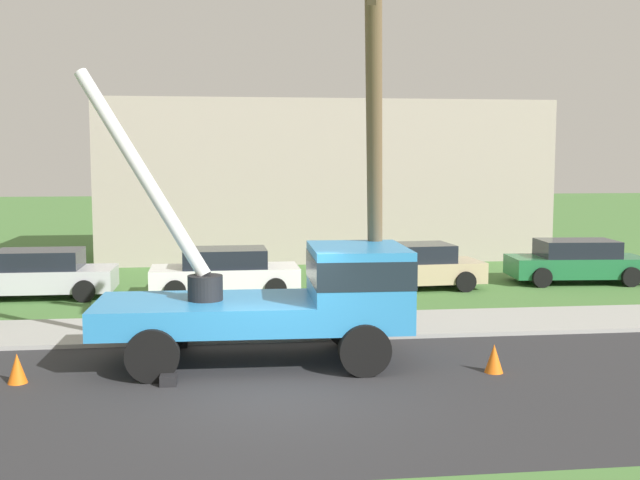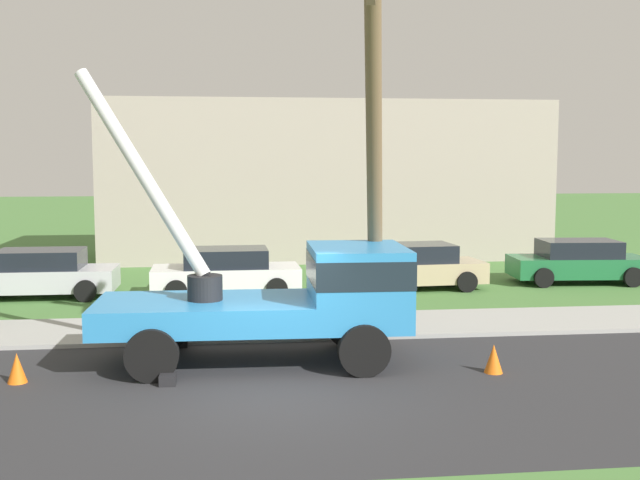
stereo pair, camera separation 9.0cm
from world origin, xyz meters
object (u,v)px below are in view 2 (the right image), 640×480
object	(u,v)px
traffic_cone_behind	(17,368)
parked_sedan_tan	(413,266)
leaning_utility_pole	(374,153)
parked_sedan_green	(578,262)
traffic_cone_ahead	(494,359)
parked_sedan_white	(226,272)
utility_truck	(294,293)
parked_sedan_silver	(40,274)

from	to	relation	value
traffic_cone_behind	parked_sedan_tan	world-z (taller)	parked_sedan_tan
traffic_cone_behind	leaning_utility_pole	bearing A→B (deg)	8.48
leaning_utility_pole	parked_sedan_green	distance (m)	12.71
traffic_cone_ahead	parked_sedan_green	bearing A→B (deg)	57.56
traffic_cone_ahead	parked_sedan_white	xyz separation A→B (m)	(-5.13, 9.17, 0.43)
utility_truck	parked_sedan_green	world-z (taller)	utility_truck
utility_truck	traffic_cone_behind	bearing A→B (deg)	-169.89
leaning_utility_pole	parked_sedan_white	bearing A→B (deg)	111.33
utility_truck	parked_sedan_silver	bearing A→B (deg)	130.07
parked_sedan_white	parked_sedan_green	world-z (taller)	same
parked_sedan_silver	parked_sedan_white	xyz separation A→B (m)	(5.47, -0.31, 0.00)
utility_truck	parked_sedan_green	distance (m)	13.50
parked_sedan_silver	parked_sedan_green	distance (m)	17.06
traffic_cone_behind	parked_sedan_silver	world-z (taller)	parked_sedan_silver
utility_truck	traffic_cone_behind	world-z (taller)	utility_truck
utility_truck	parked_sedan_green	bearing A→B (deg)	40.86
leaning_utility_pole	parked_sedan_tan	size ratio (longest dim) A/B	1.84
utility_truck	parked_sedan_white	world-z (taller)	utility_truck
leaning_utility_pole	parked_sedan_silver	world-z (taller)	leaning_utility_pole
traffic_cone_ahead	parked_sedan_tan	size ratio (longest dim) A/B	0.12
traffic_cone_ahead	traffic_cone_behind	size ratio (longest dim) A/B	1.00
leaning_utility_pole	parked_sedan_silver	distance (m)	12.23
utility_truck	traffic_cone_ahead	distance (m)	4.13
leaning_utility_pole	parked_sedan_white	size ratio (longest dim) A/B	1.87
parked_sedan_green	utility_truck	bearing A→B (deg)	-139.14
utility_truck	parked_sedan_tan	size ratio (longest dim) A/B	1.50
traffic_cone_ahead	traffic_cone_behind	bearing A→B (deg)	177.46
leaning_utility_pole	parked_sedan_silver	size ratio (longest dim) A/B	1.88
parked_sedan_white	traffic_cone_behind	bearing A→B (deg)	-113.57
parked_sedan_white	parked_sedan_tan	bearing A→B (deg)	4.79
traffic_cone_ahead	parked_sedan_tan	bearing A→B (deg)	85.60
parked_sedan_white	parked_sedan_green	distance (m)	11.61
traffic_cone_behind	parked_sedan_tan	size ratio (longest dim) A/B	0.12
traffic_cone_behind	parked_sedan_tan	bearing A→B (deg)	43.69
leaning_utility_pole	parked_sedan_green	size ratio (longest dim) A/B	1.83
leaning_utility_pole	parked_sedan_tan	xyz separation A→B (m)	(2.84, 8.24, -3.52)
parked_sedan_silver	parked_sedan_green	bearing A→B (deg)	2.25
utility_truck	traffic_cone_behind	distance (m)	5.41
traffic_cone_ahead	parked_sedan_white	bearing A→B (deg)	119.21
traffic_cone_ahead	parked_sedan_silver	distance (m)	14.22
traffic_cone_behind	parked_sedan_silver	size ratio (longest dim) A/B	0.13
traffic_cone_ahead	traffic_cone_behind	world-z (taller)	same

